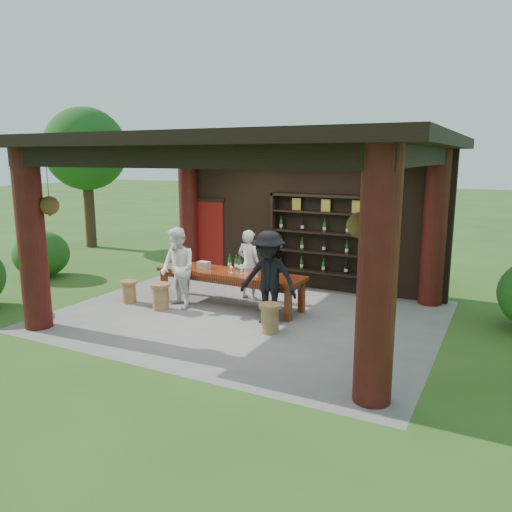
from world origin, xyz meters
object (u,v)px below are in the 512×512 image
at_px(guest_man, 269,278).
at_px(guest_woman, 178,268).
at_px(host, 249,265).
at_px(stool_far_left, 129,291).
at_px(wine_shelf, 324,243).
at_px(napkin_basket, 204,265).
at_px(stool_near_left, 160,296).
at_px(stool_near_right, 270,318).
at_px(tasting_table, 230,277).

bearing_deg(guest_man, guest_woman, 178.39).
relative_size(host, guest_man, 0.88).
distance_m(stool_far_left, host, 2.69).
distance_m(stool_far_left, guest_man, 3.37).
bearing_deg(wine_shelf, guest_woman, -130.70).
bearing_deg(napkin_basket, guest_woman, -107.68).
relative_size(stool_near_left, guest_woman, 0.33).
xyz_separation_m(stool_near_left, napkin_basket, (0.47, 0.95, 0.52)).
distance_m(stool_near_right, stool_far_left, 3.58).
height_order(tasting_table, napkin_basket, napkin_basket).
xyz_separation_m(tasting_table, napkin_basket, (-0.69, 0.05, 0.19)).
relative_size(wine_shelf, host, 1.66).
distance_m(wine_shelf, host, 1.90).
relative_size(stool_near_right, guest_woman, 0.31).
distance_m(host, guest_woman, 1.63).
distance_m(stool_near_left, napkin_basket, 1.18).
distance_m(tasting_table, stool_near_right, 1.88).
distance_m(tasting_table, stool_far_left, 2.27).
relative_size(guest_woman, napkin_basket, 6.56).
bearing_deg(guest_woman, stool_far_left, -146.50).
relative_size(tasting_table, stool_far_left, 6.77).
distance_m(host, guest_man, 1.71).
bearing_deg(guest_man, wine_shelf, 85.85).
height_order(wine_shelf, stool_far_left, wine_shelf).
relative_size(wine_shelf, napkin_basket, 10.03).
bearing_deg(guest_man, stool_near_right, -62.29).
xyz_separation_m(wine_shelf, guest_man, (-0.15, -2.66, -0.26)).
bearing_deg(stool_near_right, napkin_basket, 151.83).
bearing_deg(guest_woman, tasting_table, 58.19).
height_order(stool_near_left, stool_near_right, stool_near_left).
bearing_deg(stool_near_right, stool_far_left, 175.15).
bearing_deg(wine_shelf, stool_near_right, -87.95).
relative_size(stool_near_right, host, 0.34).
height_order(stool_near_right, stool_far_left, stool_near_right).
bearing_deg(wine_shelf, stool_far_left, -140.58).
height_order(stool_near_left, guest_man, guest_man).
xyz_separation_m(tasting_table, stool_near_left, (-1.16, -0.90, -0.34)).
bearing_deg(napkin_basket, tasting_table, -4.17).
distance_m(tasting_table, host, 0.69).
relative_size(guest_woman, guest_man, 0.95).
bearing_deg(stool_far_left, tasting_table, 21.22).
bearing_deg(tasting_table, guest_man, -27.59).
height_order(guest_man, napkin_basket, guest_man).
relative_size(stool_near_left, stool_near_right, 1.04).
xyz_separation_m(stool_near_left, host, (1.26, 1.56, 0.49)).
relative_size(host, napkin_basket, 6.03).
xyz_separation_m(wine_shelf, guest_woman, (-2.27, -2.64, -0.30)).
height_order(wine_shelf, napkin_basket, wine_shelf).
distance_m(wine_shelf, stool_far_left, 4.56).
xyz_separation_m(host, guest_man, (1.11, -1.30, 0.11)).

